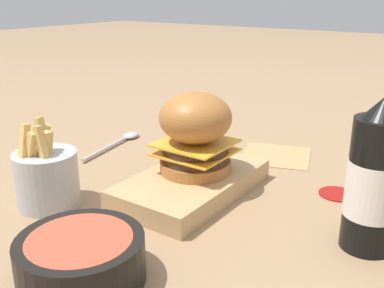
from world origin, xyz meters
name	(u,v)px	position (x,y,z in m)	size (l,w,h in m)	color
ground_plane	(206,192)	(0.00, 0.00, 0.00)	(6.00, 6.00, 0.00)	#9E7A56
serving_board	(192,184)	(0.02, -0.02, 0.02)	(0.25, 0.14, 0.03)	tan
burger	(195,132)	(0.00, -0.02, 0.10)	(0.11, 0.11, 0.13)	#AD6B33
ketchup_bottle	(374,182)	(0.02, 0.25, 0.09)	(0.06, 0.06, 0.19)	black
fries_basket	(46,177)	(0.17, -0.17, 0.04)	(0.09, 0.09, 0.13)	#B7B7BC
side_bowl	(81,258)	(0.27, 0.01, 0.03)	(0.14, 0.14, 0.05)	black
spoon	(123,139)	(-0.11, -0.28, 0.01)	(0.19, 0.05, 0.01)	#B2B2B7
ketchup_puddle	(337,193)	(-0.11, 0.17, 0.00)	(0.06, 0.06, 0.00)	#9E140F
parchment_square	(276,155)	(-0.21, 0.02, 0.00)	(0.16, 0.16, 0.00)	tan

